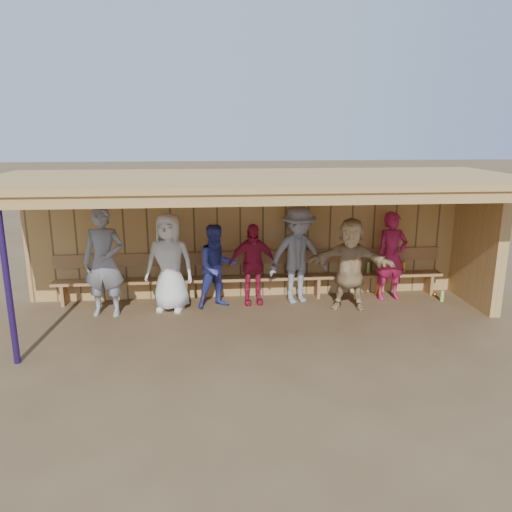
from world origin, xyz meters
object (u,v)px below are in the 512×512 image
Objects in this scene: player_c at (217,266)px; player_f at (350,264)px; player_a at (104,262)px; player_d at (252,264)px; player_b at (169,263)px; player_e at (298,255)px; player_g at (391,256)px; bench at (252,272)px.

player_c is 0.92× the size of player_f.
player_c is (1.98, 0.25, -0.20)m from player_a.
player_f is at bearing -18.13° from player_d.
player_e is at bearing 17.91° from player_b.
player_a is at bearing -163.70° from player_f.
player_a is 5.37m from player_g.
bench is (-0.84, 0.31, -0.40)m from player_e.
player_c is 0.68m from player_d.
player_c is at bearing -173.27° from player_d.
player_d is at bearing 172.42° from player_g.
player_b is at bearing 175.23° from player_g.
player_d is (1.53, 0.21, -0.13)m from player_b.
player_g is at bearing -6.51° from bench.
player_a is at bearing 176.45° from player_g.
player_f reaches higher than player_c.
player_f is at bearing 8.99° from player_b.
player_f is 0.99× the size of player_g.
player_f is (3.29, -0.23, -0.05)m from player_b.
player_g is (0.94, 0.44, 0.01)m from player_f.
player_b is at bearing -176.50° from player_d.
player_b is (1.12, 0.17, -0.08)m from player_a.
player_a is at bearing -158.45° from player_b.
player_a is at bearing 169.33° from player_e.
player_g is at bearing 10.56° from player_a.
player_b is 0.97× the size of player_e.
player_b is 1.16× the size of player_d.
bench is (1.55, 0.51, -0.37)m from player_b.
player_d is at bearing -176.81° from player_f.
player_a is 1.25× the size of player_c.
player_a is 2.68m from player_d.
player_c is 0.86m from bench.
player_e is at bearing -19.87° from bench.
player_a reaches higher than player_c.
player_g is at bearing 15.78° from player_b.
player_b is 3.30m from player_f.
player_b is 1.68m from bench.
player_e is 0.24× the size of bench.
player_e is 1.83m from player_g.
player_b reaches higher than player_c.
player_d reaches higher than bench.
bench is (0.70, 0.44, -0.26)m from player_c.
player_g is at bearing -16.77° from player_e.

